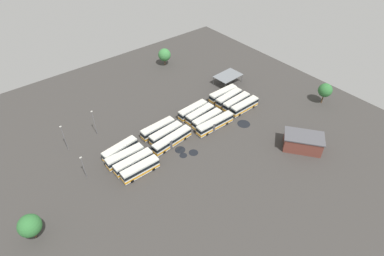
{
  "coord_description": "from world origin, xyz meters",
  "views": [
    {
      "loc": [
        -48.01,
        -62.11,
        67.04
      ],
      "look_at": [
        1.03,
        -1.35,
        1.58
      ],
      "focal_mm": 29.61,
      "sensor_mm": 36.0,
      "label": 1
    }
  ],
  "objects_px": {
    "bus_row1_slot2": "(166,134)",
    "tree_northwest": "(325,90)",
    "bus_row3_slot0": "(244,106)",
    "lamp_post_by_building": "(94,122)",
    "tree_east_edge": "(30,226)",
    "bus_row3_slot1": "(236,102)",
    "lamp_post_mid_lot": "(83,167)",
    "bus_row1_slot1": "(172,140)",
    "bus_row0_slot2": "(125,157)",
    "bus_row2_slot3": "(193,110)",
    "bus_row3_slot2": "(229,98)",
    "lamp_post_far_corner": "(64,137)",
    "bus_row2_slot2": "(200,114)",
    "tree_south_edge": "(164,55)",
    "bus_row0_slot3": "(120,150)",
    "bus_row1_slot3": "(158,129)",
    "bus_row0_slot1": "(134,162)",
    "bus_row3_slot3": "(223,94)",
    "maintenance_shelter": "(228,76)",
    "bus_row2_slot0": "(215,124)",
    "depot_building": "(303,142)",
    "bus_row0_slot0": "(140,169)"
  },
  "relations": [
    {
      "from": "bus_row1_slot2",
      "to": "tree_northwest",
      "type": "height_order",
      "value": "tree_northwest"
    },
    {
      "from": "bus_row3_slot0",
      "to": "bus_row1_slot2",
      "type": "bearing_deg",
      "value": 170.14
    },
    {
      "from": "lamp_post_by_building",
      "to": "tree_east_edge",
      "type": "bearing_deg",
      "value": -138.17
    },
    {
      "from": "bus_row3_slot1",
      "to": "lamp_post_mid_lot",
      "type": "distance_m",
      "value": 56.18
    },
    {
      "from": "bus_row3_slot0",
      "to": "tree_northwest",
      "type": "bearing_deg",
      "value": -29.66
    },
    {
      "from": "lamp_post_mid_lot",
      "to": "bus_row1_slot1",
      "type": "bearing_deg",
      "value": -8.85
    },
    {
      "from": "bus_row0_slot2",
      "to": "bus_row2_slot3",
      "type": "height_order",
      "value": "same"
    },
    {
      "from": "bus_row2_slot3",
      "to": "lamp_post_mid_lot",
      "type": "relative_size",
      "value": 1.45
    },
    {
      "from": "bus_row3_slot2",
      "to": "lamp_post_far_corner",
      "type": "height_order",
      "value": "lamp_post_far_corner"
    },
    {
      "from": "bus_row2_slot2",
      "to": "tree_south_edge",
      "type": "height_order",
      "value": "tree_south_edge"
    },
    {
      "from": "bus_row0_slot2",
      "to": "bus_row1_slot2",
      "type": "height_order",
      "value": "same"
    },
    {
      "from": "bus_row2_slot3",
      "to": "lamp_post_by_building",
      "type": "distance_m",
      "value": 32.67
    },
    {
      "from": "bus_row0_slot3",
      "to": "bus_row1_slot2",
      "type": "distance_m",
      "value": 15.04
    },
    {
      "from": "bus_row0_slot3",
      "to": "bus_row1_slot3",
      "type": "distance_m",
      "value": 14.21
    },
    {
      "from": "bus_row0_slot1",
      "to": "bus_row1_slot2",
      "type": "bearing_deg",
      "value": 16.84
    },
    {
      "from": "bus_row1_slot3",
      "to": "tree_east_edge",
      "type": "bearing_deg",
      "value": -163.52
    },
    {
      "from": "bus_row0_slot3",
      "to": "bus_row3_slot2",
      "type": "xyz_separation_m",
      "value": [
        43.9,
        -0.8,
        0.0
      ]
    },
    {
      "from": "bus_row1_slot3",
      "to": "lamp_post_far_corner",
      "type": "bearing_deg",
      "value": 157.26
    },
    {
      "from": "bus_row0_slot1",
      "to": "lamp_post_far_corner",
      "type": "height_order",
      "value": "lamp_post_far_corner"
    },
    {
      "from": "bus_row3_slot3",
      "to": "tree_northwest",
      "type": "height_order",
      "value": "tree_northwest"
    },
    {
      "from": "maintenance_shelter",
      "to": "bus_row3_slot1",
      "type": "bearing_deg",
      "value": -122.75
    },
    {
      "from": "bus_row2_slot3",
      "to": "lamp_post_by_building",
      "type": "relative_size",
      "value": 1.24
    },
    {
      "from": "bus_row0_slot3",
      "to": "lamp_post_far_corner",
      "type": "distance_m",
      "value": 16.78
    },
    {
      "from": "bus_row0_slot1",
      "to": "bus_row1_slot2",
      "type": "distance_m",
      "value": 15.03
    },
    {
      "from": "bus_row1_slot2",
      "to": "bus_row2_slot0",
      "type": "relative_size",
      "value": 0.84
    },
    {
      "from": "lamp_post_by_building",
      "to": "tree_east_edge",
      "type": "distance_m",
      "value": 37.0
    },
    {
      "from": "bus_row2_slot2",
      "to": "maintenance_shelter",
      "type": "xyz_separation_m",
      "value": [
        23.14,
        10.55,
        1.51
      ]
    },
    {
      "from": "bus_row2_slot2",
      "to": "depot_building",
      "type": "relative_size",
      "value": 0.84
    },
    {
      "from": "bus_row0_slot0",
      "to": "bus_row3_slot1",
      "type": "distance_m",
      "value": 44.08
    },
    {
      "from": "bus_row2_slot0",
      "to": "bus_row2_slot2",
      "type": "distance_m",
      "value": 6.96
    },
    {
      "from": "bus_row0_slot2",
      "to": "bus_row2_slot0",
      "type": "bearing_deg",
      "value": -9.59
    },
    {
      "from": "bus_row2_slot2",
      "to": "bus_row1_slot1",
      "type": "bearing_deg",
      "value": -163.08
    },
    {
      "from": "tree_east_edge",
      "to": "bus_row3_slot1",
      "type": "bearing_deg",
      "value": 5.8
    },
    {
      "from": "bus_row3_slot3",
      "to": "lamp_post_far_corner",
      "type": "bearing_deg",
      "value": 170.49
    },
    {
      "from": "bus_row0_slot2",
      "to": "tree_east_edge",
      "type": "relative_size",
      "value": 1.58
    },
    {
      "from": "bus_row1_slot2",
      "to": "tree_east_edge",
      "type": "relative_size",
      "value": 1.62
    },
    {
      "from": "bus_row3_slot2",
      "to": "tree_south_edge",
      "type": "relative_size",
      "value": 1.57
    },
    {
      "from": "bus_row0_slot3",
      "to": "bus_row2_slot0",
      "type": "relative_size",
      "value": 0.82
    },
    {
      "from": "bus_row0_slot3",
      "to": "bus_row1_slot1",
      "type": "bearing_deg",
      "value": -23.46
    },
    {
      "from": "bus_row1_slot3",
      "to": "bus_row3_slot3",
      "type": "distance_m",
      "value": 29.95
    },
    {
      "from": "bus_row3_slot0",
      "to": "tree_northwest",
      "type": "relative_size",
      "value": 1.47
    },
    {
      "from": "bus_row1_slot2",
      "to": "tree_northwest",
      "type": "bearing_deg",
      "value": -19.57
    },
    {
      "from": "bus_row2_slot2",
      "to": "bus_row3_slot2",
      "type": "height_order",
      "value": "same"
    },
    {
      "from": "bus_row0_slot0",
      "to": "bus_row0_slot3",
      "type": "height_order",
      "value": "same"
    },
    {
      "from": "bus_row1_slot2",
      "to": "lamp_post_far_corner",
      "type": "xyz_separation_m",
      "value": [
        -26.35,
        14.4,
        3.18
      ]
    },
    {
      "from": "bus_row0_slot1",
      "to": "bus_row1_slot1",
      "type": "height_order",
      "value": "same"
    },
    {
      "from": "lamp_post_far_corner",
      "to": "tree_south_edge",
      "type": "bearing_deg",
      "value": 24.96
    },
    {
      "from": "bus_row3_slot2",
      "to": "tree_northwest",
      "type": "distance_m",
      "value": 34.04
    },
    {
      "from": "bus_row3_slot1",
      "to": "tree_east_edge",
      "type": "xyz_separation_m",
      "value": [
        -73.16,
        -7.43,
        2.69
      ]
    },
    {
      "from": "bus_row1_slot2",
      "to": "lamp_post_mid_lot",
      "type": "height_order",
      "value": "lamp_post_mid_lot"
    }
  ]
}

